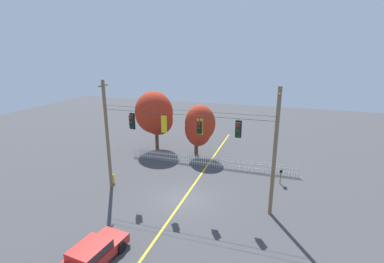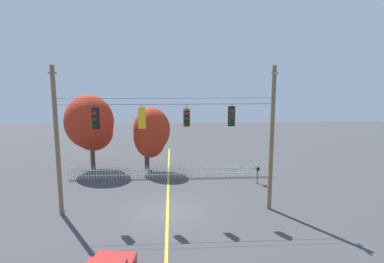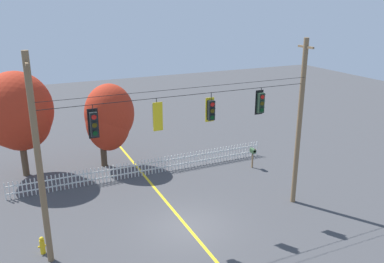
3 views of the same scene
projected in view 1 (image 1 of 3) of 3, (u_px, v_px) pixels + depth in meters
ground at (184, 199)px, 21.87m from camera, size 80.00×80.00×0.00m
lane_centerline_stripe at (184, 199)px, 21.87m from camera, size 0.16×36.00×0.01m
signal_support_span at (183, 143)px, 20.62m from camera, size 12.97×1.10×8.84m
traffic_signal_southbound_primary at (132, 122)px, 21.50m from camera, size 0.43×0.38×1.44m
traffic_signal_northbound_secondary at (165, 124)px, 20.67m from camera, size 0.43×0.38×1.41m
traffic_signal_northbound_primary at (200, 127)px, 19.92m from camera, size 0.43×0.38×1.39m
traffic_signal_eastbound_side at (238, 130)px, 19.10m from camera, size 0.43×0.38×1.35m
white_picket_fence at (209, 161)px, 27.84m from camera, size 16.47×0.06×1.04m
autumn_maple_near_fence at (155, 115)px, 31.61m from camera, size 4.23×3.95×6.68m
autumn_maple_mid at (199, 125)px, 29.60m from camera, size 3.18×2.85×5.58m
parked_car at (92, 254)px, 15.14m from camera, size 2.26×4.35×1.15m
fire_hydrant at (113, 179)px, 24.33m from camera, size 0.38×0.22×0.82m
roadside_mailbox at (281, 172)px, 24.03m from camera, size 0.25×0.44×1.36m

